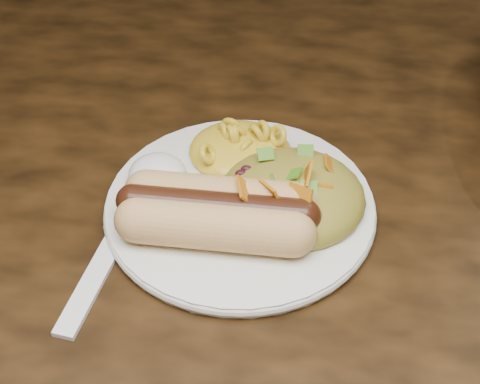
# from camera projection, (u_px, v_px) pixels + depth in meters

# --- Properties ---
(table) EXTENTS (1.60, 0.90, 0.75)m
(table) POSITION_uv_depth(u_px,v_px,m) (278.00, 203.00, 0.69)
(table) COLOR #3D240E
(table) RESTS_ON floor
(plate) EXTENTS (0.25, 0.25, 0.01)m
(plate) POSITION_uv_depth(u_px,v_px,m) (240.00, 207.00, 0.55)
(plate) COLOR white
(plate) RESTS_ON table
(hotdog) EXTENTS (0.12, 0.06, 0.03)m
(hotdog) POSITION_uv_depth(u_px,v_px,m) (218.00, 211.00, 0.51)
(hotdog) COLOR #DFC078
(hotdog) RESTS_ON plate
(mac_and_cheese) EXTENTS (0.08, 0.07, 0.03)m
(mac_and_cheese) POSITION_uv_depth(u_px,v_px,m) (240.00, 140.00, 0.57)
(mac_and_cheese) COLOR gold
(mac_and_cheese) RESTS_ON plate
(sour_cream) EXTENTS (0.05, 0.05, 0.03)m
(sour_cream) POSITION_uv_depth(u_px,v_px,m) (157.00, 170.00, 0.55)
(sour_cream) COLOR white
(sour_cream) RESTS_ON plate
(taco_salad) EXTENTS (0.11, 0.10, 0.05)m
(taco_salad) POSITION_uv_depth(u_px,v_px,m) (293.00, 185.00, 0.53)
(taco_salad) COLOR #C68627
(taco_salad) RESTS_ON plate
(fork) EXTENTS (0.04, 0.15, 0.00)m
(fork) POSITION_uv_depth(u_px,v_px,m) (94.00, 278.00, 0.50)
(fork) COLOR white
(fork) RESTS_ON table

